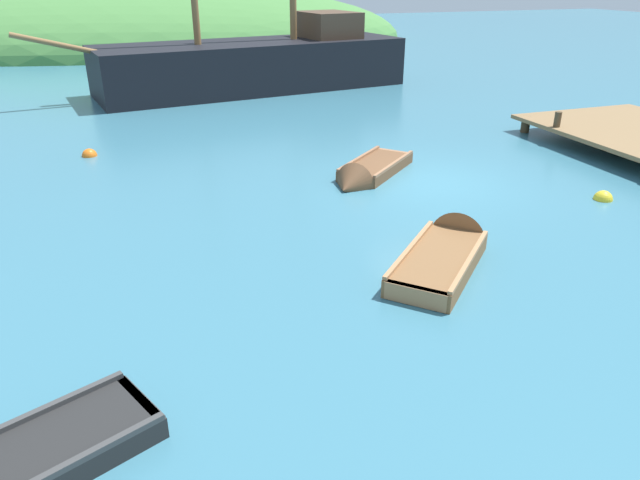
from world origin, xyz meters
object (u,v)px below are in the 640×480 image
Objects in this scene: rowboat_outer_left at (367,175)px; buoy_yellow at (603,200)px; buoy_orange at (90,156)px; rowboat_outer_right at (447,254)px; sailing_ship at (256,71)px.

rowboat_outer_left is 7.18× the size of buoy_yellow.
rowboat_outer_left reaches higher than buoy_orange.
buoy_orange is at bearing 80.07° from rowboat_outer_right.
rowboat_outer_left is 7.25× the size of buoy_orange.
rowboat_outer_right reaches higher than buoy_yellow.
buoy_yellow is (4.50, -3.26, -0.08)m from rowboat_outer_left.
buoy_orange is 0.99× the size of buoy_yellow.
buoy_orange is (-6.19, 9.13, -0.10)m from rowboat_outer_right.
rowboat_outer_right is at bearing 42.64° from rowboat_outer_left.
rowboat_outer_right is 7.34× the size of buoy_orange.
rowboat_outer_right is (-0.49, -4.72, 0.03)m from rowboat_outer_left.
rowboat_outer_left is 0.99× the size of rowboat_outer_right.
rowboat_outer_left is (-0.33, -12.96, -0.74)m from sailing_ship.
rowboat_outer_left is 5.56m from buoy_yellow.
sailing_ship reaches higher than buoy_yellow.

